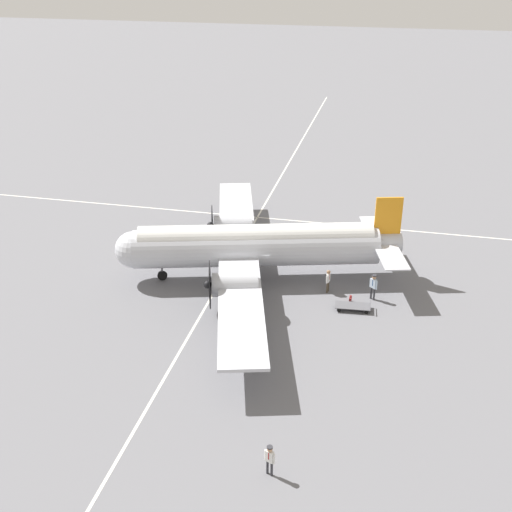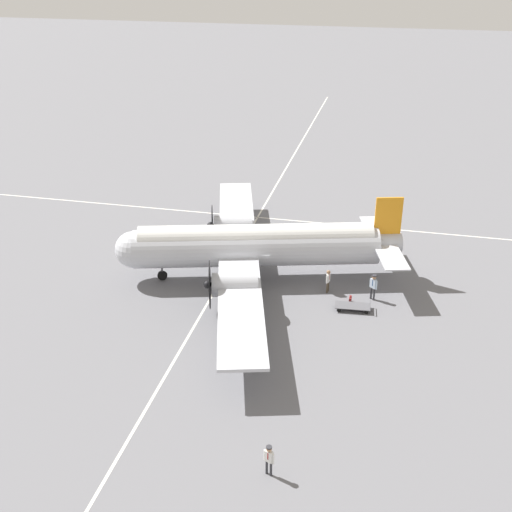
{
  "view_description": "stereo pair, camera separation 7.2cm",
  "coord_description": "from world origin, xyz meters",
  "px_view_note": "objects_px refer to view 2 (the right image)",
  "views": [
    {
      "loc": [
        39.72,
        9.01,
        21.92
      ],
      "look_at": [
        0.0,
        0.0,
        1.76
      ],
      "focal_mm": 45.0,
      "sensor_mm": 36.0,
      "label": 1
    },
    {
      "loc": [
        39.7,
        9.08,
        21.92
      ],
      "look_at": [
        0.0,
        0.0,
        1.76
      ],
      "focal_mm": 45.0,
      "sensor_mm": 36.0,
      "label": 2
    }
  ],
  "objects_px": {
    "airliner_main": "(250,245)",
    "ramp_agent": "(328,279)",
    "passenger_boarding": "(373,284)",
    "crew_foreground": "(269,457)",
    "suitcase_near_door": "(350,300)",
    "baggage_cart": "(353,306)"
  },
  "relations": [
    {
      "from": "suitcase_near_door",
      "to": "baggage_cart",
      "type": "height_order",
      "value": "baggage_cart"
    },
    {
      "from": "crew_foreground",
      "to": "ramp_agent",
      "type": "distance_m",
      "value": 17.44
    },
    {
      "from": "airliner_main",
      "to": "passenger_boarding",
      "type": "relative_size",
      "value": 14.88
    },
    {
      "from": "airliner_main",
      "to": "ramp_agent",
      "type": "height_order",
      "value": "airliner_main"
    },
    {
      "from": "airliner_main",
      "to": "ramp_agent",
      "type": "relative_size",
      "value": 16.4
    },
    {
      "from": "passenger_boarding",
      "to": "baggage_cart",
      "type": "height_order",
      "value": "passenger_boarding"
    },
    {
      "from": "airliner_main",
      "to": "crew_foreground",
      "type": "relative_size",
      "value": 16.67
    },
    {
      "from": "passenger_boarding",
      "to": "ramp_agent",
      "type": "relative_size",
      "value": 1.1
    },
    {
      "from": "crew_foreground",
      "to": "passenger_boarding",
      "type": "bearing_deg",
      "value": -80.04
    },
    {
      "from": "airliner_main",
      "to": "ramp_agent",
      "type": "bearing_deg",
      "value": 156.88
    },
    {
      "from": "crew_foreground",
      "to": "baggage_cart",
      "type": "height_order",
      "value": "crew_foreground"
    },
    {
      "from": "passenger_boarding",
      "to": "ramp_agent",
      "type": "xyz_separation_m",
      "value": [
        -0.34,
        -3.09,
        -0.13
      ]
    },
    {
      "from": "ramp_agent",
      "to": "baggage_cart",
      "type": "bearing_deg",
      "value": 56.61
    },
    {
      "from": "passenger_boarding",
      "to": "suitcase_near_door",
      "type": "bearing_deg",
      "value": 65.54
    },
    {
      "from": "ramp_agent",
      "to": "suitcase_near_door",
      "type": "relative_size",
      "value": 3.57
    },
    {
      "from": "crew_foreground",
      "to": "ramp_agent",
      "type": "relative_size",
      "value": 0.98
    },
    {
      "from": "ramp_agent",
      "to": "suitcase_near_door",
      "type": "bearing_deg",
      "value": 69.32
    },
    {
      "from": "passenger_boarding",
      "to": "baggage_cart",
      "type": "relative_size",
      "value": 0.77
    },
    {
      "from": "airliner_main",
      "to": "crew_foreground",
      "type": "xyz_separation_m",
      "value": [
        18.21,
        5.21,
        -1.56
      ]
    },
    {
      "from": "ramp_agent",
      "to": "baggage_cart",
      "type": "distance_m",
      "value": 2.89
    },
    {
      "from": "crew_foreground",
      "to": "ramp_agent",
      "type": "bearing_deg",
      "value": -69.84
    },
    {
      "from": "crew_foreground",
      "to": "ramp_agent",
      "type": "xyz_separation_m",
      "value": [
        -17.44,
        0.49,
        -0.01
      ]
    }
  ]
}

